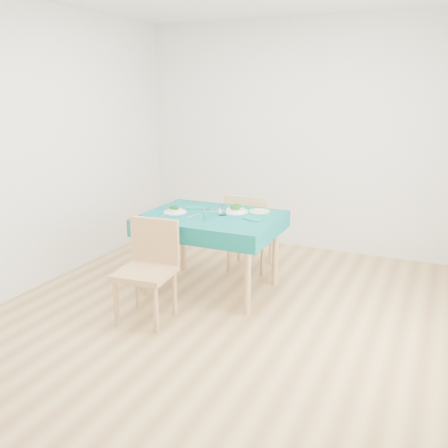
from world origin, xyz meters
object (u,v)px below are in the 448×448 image
at_px(side_plate, 260,211).
at_px(chair_far, 251,218).
at_px(bowl_far, 235,208).
at_px(table, 212,253).
at_px(chair_near, 144,258).
at_px(bowl_near, 175,209).

bearing_deg(side_plate, chair_far, 121.28).
bearing_deg(side_plate, bowl_far, -151.38).
relative_size(table, chair_near, 1.13).
xyz_separation_m(chair_far, bowl_far, (0.05, -0.53, 0.23)).
relative_size(chair_far, bowl_near, 5.18).
bearing_deg(table, side_plate, 39.29).
bearing_deg(bowl_near, chair_near, -80.08).
height_order(chair_near, chair_far, chair_far).
bearing_deg(chair_far, table, 74.65).
distance_m(chair_far, side_plate, 0.53).
relative_size(chair_far, side_plate, 5.52).
distance_m(table, side_plate, 0.62).
distance_m(chair_near, bowl_near, 0.80).
xyz_separation_m(chair_near, bowl_near, (-0.13, 0.76, 0.24)).
bearing_deg(chair_near, table, 69.15).
relative_size(chair_far, bowl_far, 4.55).
height_order(chair_far, bowl_near, chair_far).
bearing_deg(table, bowl_near, -169.79).
bearing_deg(chair_near, bowl_near, 94.33).
bearing_deg(bowl_near, bowl_far, 26.16).
distance_m(chair_near, chair_far, 1.58).
height_order(table, chair_far, chair_far).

